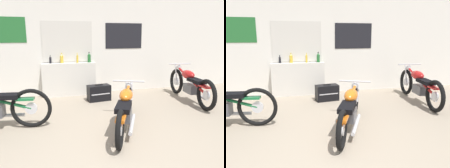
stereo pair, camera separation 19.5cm
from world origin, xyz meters
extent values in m
plane|color=gray|center=(0.00, 0.00, 0.00)|extent=(24.00, 24.00, 0.00)
cube|color=silver|center=(0.00, 3.66, 1.40)|extent=(10.00, 0.06, 2.80)
cube|color=silver|center=(-0.34, 3.63, 1.49)|extent=(1.31, 0.01, 1.04)
cube|color=beige|center=(-0.34, 3.62, 1.49)|extent=(1.37, 0.01, 1.10)
cube|color=black|center=(1.30, 3.63, 1.64)|extent=(1.10, 0.01, 0.72)
cube|color=#23662D|center=(-1.78, 3.63, 1.79)|extent=(0.79, 0.01, 0.65)
cube|color=silver|center=(-0.34, 3.48, 0.46)|extent=(1.45, 0.28, 0.92)
cylinder|color=black|center=(-0.81, 3.52, 0.99)|extent=(0.06, 0.06, 0.15)
cone|color=black|center=(-0.81, 3.52, 1.09)|extent=(0.05, 0.05, 0.04)
cylinder|color=black|center=(-0.81, 3.52, 1.12)|extent=(0.02, 0.02, 0.02)
cylinder|color=gold|center=(-0.51, 3.53, 1.01)|extent=(0.09, 0.09, 0.19)
cone|color=gold|center=(-0.51, 3.53, 1.14)|extent=(0.08, 0.08, 0.05)
cylinder|color=gold|center=(-0.51, 3.53, 1.17)|extent=(0.04, 0.04, 0.02)
cylinder|color=gold|center=(-0.10, 3.47, 1.01)|extent=(0.06, 0.06, 0.19)
cone|color=gold|center=(-0.10, 3.47, 1.13)|extent=(0.05, 0.05, 0.05)
cylinder|color=gold|center=(-0.10, 3.47, 1.17)|extent=(0.02, 0.02, 0.02)
cylinder|color=#23662D|center=(0.24, 3.48, 1.02)|extent=(0.09, 0.09, 0.21)
cone|color=#23662D|center=(0.24, 3.48, 1.15)|extent=(0.07, 0.07, 0.06)
cylinder|color=black|center=(0.24, 3.48, 1.19)|extent=(0.03, 0.03, 0.02)
torus|color=black|center=(2.66, 2.88, 0.36)|extent=(0.16, 0.72, 0.71)
cylinder|color=silver|center=(2.66, 2.88, 0.36)|extent=(0.08, 0.20, 0.20)
torus|color=black|center=(2.51, 1.39, 0.36)|extent=(0.16, 0.72, 0.71)
cylinder|color=silver|center=(2.51, 1.39, 0.36)|extent=(0.08, 0.20, 0.20)
cube|color=#4C4C51|center=(2.58, 2.06, 0.34)|extent=(0.26, 0.44, 0.22)
cylinder|color=#B21919|center=(2.58, 2.06, 0.55)|extent=(0.19, 1.37, 0.45)
ellipsoid|color=#B21919|center=(2.60, 2.26, 0.67)|extent=(0.29, 0.53, 0.22)
cube|color=black|center=(2.56, 1.84, 0.59)|extent=(0.29, 0.53, 0.08)
cube|color=#B21919|center=(2.52, 1.48, 0.53)|extent=(0.17, 0.31, 0.04)
cylinder|color=silver|center=(2.60, 2.82, 0.62)|extent=(0.05, 0.18, 0.52)
cylinder|color=silver|center=(2.71, 2.80, 0.62)|extent=(0.05, 0.18, 0.52)
cylinder|color=silver|center=(2.65, 2.73, 0.88)|extent=(0.64, 0.10, 0.03)
sphere|color=silver|center=(2.65, 2.79, 0.78)|extent=(0.13, 0.13, 0.13)
cylinder|color=silver|center=(2.71, 1.94, 0.20)|extent=(0.15, 0.83, 0.06)
torus|color=black|center=(0.78, 1.66, 0.30)|extent=(0.32, 0.58, 0.60)
cylinder|color=silver|center=(0.78, 1.66, 0.30)|extent=(0.12, 0.17, 0.17)
torus|color=black|center=(0.15, 0.25, 0.30)|extent=(0.32, 0.58, 0.60)
cylinder|color=silver|center=(0.15, 0.25, 0.30)|extent=(0.12, 0.17, 0.17)
cube|color=#4C4C51|center=(0.43, 0.88, 0.28)|extent=(0.38, 0.48, 0.18)
cylinder|color=orange|center=(0.43, 0.88, 0.47)|extent=(0.63, 1.30, 0.39)
ellipsoid|color=orange|center=(0.51, 1.07, 0.58)|extent=(0.43, 0.58, 0.22)
cube|color=black|center=(0.34, 0.67, 0.50)|extent=(0.43, 0.58, 0.08)
cube|color=orange|center=(0.18, 0.34, 0.44)|extent=(0.25, 0.34, 0.04)
cylinder|color=silver|center=(0.69, 1.61, 0.52)|extent=(0.11, 0.18, 0.43)
cylinder|color=silver|center=(0.80, 1.56, 0.52)|extent=(0.11, 0.18, 0.43)
cylinder|color=silver|center=(0.72, 1.51, 0.74)|extent=(0.60, 0.29, 0.03)
sphere|color=silver|center=(0.74, 1.57, 0.64)|extent=(0.13, 0.13, 0.13)
cylinder|color=silver|center=(0.51, 0.73, 0.16)|extent=(0.41, 0.80, 0.06)
torus|color=black|center=(-1.17, 1.42, 0.36)|extent=(0.73, 0.16, 0.73)
cylinder|color=silver|center=(-1.17, 1.42, 0.36)|extent=(0.21, 0.08, 0.21)
cube|color=black|center=(-1.63, 1.48, 0.60)|extent=(0.55, 0.30, 0.08)
cube|color=#196B38|center=(-1.26, 1.43, 0.54)|extent=(0.32, 0.18, 0.04)
cylinder|color=silver|center=(-1.73, 1.64, 0.20)|extent=(0.84, 0.17, 0.06)
cube|color=black|center=(0.35, 2.77, 0.20)|extent=(0.61, 0.37, 0.41)
cube|color=silver|center=(0.37, 2.62, 0.20)|extent=(0.49, 0.07, 0.02)
cube|color=black|center=(0.35, 2.77, 0.42)|extent=(0.20, 0.05, 0.02)
camera|label=1|loc=(-0.74, -2.59, 1.65)|focal=35.00mm
camera|label=2|loc=(-0.55, -2.63, 1.65)|focal=35.00mm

